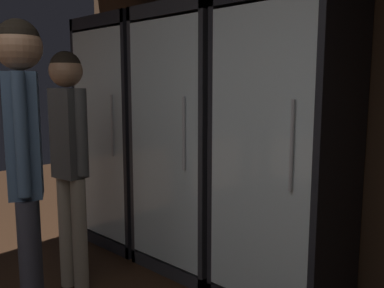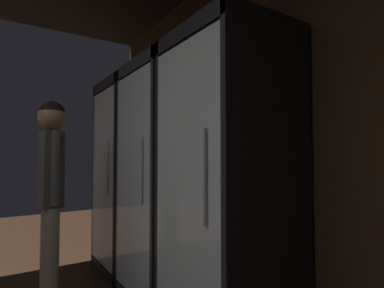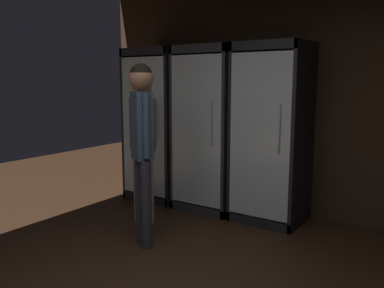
{
  "view_description": "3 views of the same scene",
  "coord_description": "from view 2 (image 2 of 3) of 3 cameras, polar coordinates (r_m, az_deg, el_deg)",
  "views": [
    {
      "loc": [
        0.91,
        0.38,
        1.42
      ],
      "look_at": [
        -1.08,
        2.52,
        1.0
      ],
      "focal_mm": 37.81,
      "sensor_mm": 36.0,
      "label": 1
    },
    {
      "loc": [
        1.13,
        1.42,
        1.21
      ],
      "look_at": [
        -0.91,
        2.72,
        1.3
      ],
      "focal_mm": 28.57,
      "sensor_mm": 36.0,
      "label": 2
    },
    {
      "loc": [
        1.4,
        -1.55,
        1.59
      ],
      "look_at": [
        -1.47,
        2.65,
        0.79
      ],
      "focal_mm": 37.67,
      "sensor_mm": 36.0,
      "label": 3
    }
  ],
  "objects": [
    {
      "name": "cooler_center",
      "position": [
        2.0,
        7.71,
        -8.66
      ],
      "size": [
        0.77,
        0.67,
        2.0
      ],
      "color": "black",
      "rests_on": "ground"
    },
    {
      "name": "cooler_far_left",
      "position": [
        3.4,
        -10.38,
        -6.11
      ],
      "size": [
        0.77,
        0.67,
        2.0
      ],
      "color": "black",
      "rests_on": "ground"
    },
    {
      "name": "shopper_near",
      "position": [
        2.69,
        -24.85,
        -5.54
      ],
      "size": [
        0.33,
        0.22,
        1.65
      ],
      "color": "gray",
      "rests_on": "ground"
    },
    {
      "name": "wall_back",
      "position": [
        1.98,
        22.38,
        3.47
      ],
      "size": [
        6.0,
        0.06,
        2.8
      ],
      "primitive_type": "cube",
      "color": "#382619",
      "rests_on": "ground"
    },
    {
      "name": "cooler_left",
      "position": [
        2.67,
        -3.74,
        -7.16
      ],
      "size": [
        0.77,
        0.67,
        2.0
      ],
      "color": "#2B2B30",
      "rests_on": "ground"
    }
  ]
}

